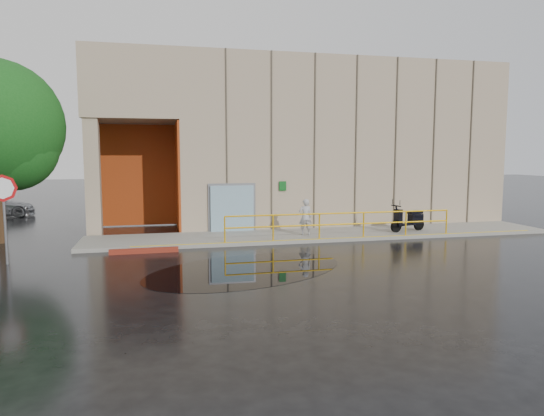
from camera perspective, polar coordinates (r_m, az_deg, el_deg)
The scene contains 9 objects.
ground at distance 15.74m, azimuth -2.20°, elevation -6.54°, with size 120.00×120.00×0.00m, color black.
sidewalk at distance 21.03m, azimuth 6.20°, elevation -3.11°, with size 20.00×3.00×0.15m, color gray.
building at distance 27.26m, azimuth 3.95°, elevation 7.76°, with size 20.00×10.17×8.00m.
guardrail at distance 19.77m, azimuth 8.20°, elevation -1.96°, with size 9.56×0.06×1.03m.
person at distance 20.27m, azimuth 3.95°, elevation -1.06°, with size 0.55×0.36×1.51m, color #A8A8AC.
scooter at distance 22.02m, azimuth 15.76°, elevation -0.54°, with size 1.88×1.02×1.42m.
stop_sign at distance 17.48m, azimuth -29.05°, elevation 0.82°, with size 0.78×0.44×2.87m.
red_curb at distance 17.90m, azimuth -14.81°, elevation -4.88°, with size 2.40×0.18×0.18m, color maroon.
puddle at distance 14.91m, azimuth -2.99°, elevation -7.25°, with size 6.60×4.06×0.01m, color black.
Camera 1 is at (-2.91, -15.07, 3.48)m, focal length 32.00 mm.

